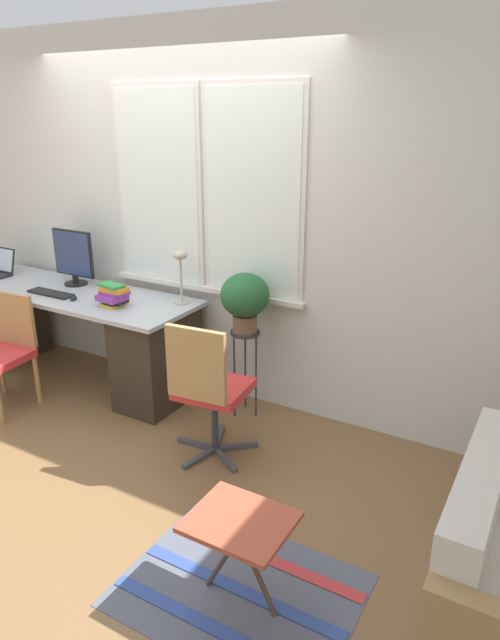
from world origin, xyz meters
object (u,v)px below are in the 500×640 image
at_px(mouse, 74,298).
at_px(potted_plant, 245,298).
at_px(monitor, 73,257).
at_px(office_chair_swivel, 208,388).
at_px(book_stack, 113,295).
at_px(folding_stool, 240,527).
at_px(desk_lamp, 180,265).
at_px(desk_chair_wooden, 2,349).
at_px(keyboard, 51,293).
at_px(plant_stand, 245,345).

height_order(mouse, potted_plant, potted_plant).
relative_size(monitor, office_chair_swivel, 0.48).
height_order(book_stack, folding_stool, book_stack).
distance_m(mouse, potted_plant, 1.35).
distance_m(desk_lamp, desk_chair_wooden, 1.45).
bearing_deg(folding_stool, desk_lamp, 132.80).
xyz_separation_m(monitor, desk_chair_wooden, (-0.01, -0.76, -0.52)).
xyz_separation_m(keyboard, folding_stool, (2.41, -1.18, -0.35)).
bearing_deg(keyboard, book_stack, 3.42).
relative_size(monitor, mouse, 6.99).
xyz_separation_m(office_chair_swivel, plant_stand, (-0.09, 0.60, 0.05)).
xyz_separation_m(monitor, folding_stool, (2.44, -1.47, -0.57)).
relative_size(plant_stand, folding_stool, 1.43).
distance_m(monitor, office_chair_swivel, 1.86).
bearing_deg(mouse, folding_stool, -28.37).
xyz_separation_m(mouse, potted_plant, (1.30, 0.32, 0.13)).
xyz_separation_m(keyboard, office_chair_swivel, (1.66, -0.30, -0.26)).
relative_size(book_stack, plant_stand, 0.34).
bearing_deg(plant_stand, keyboard, -169.12).
xyz_separation_m(potted_plant, folding_stool, (0.84, -1.48, -0.48)).
bearing_deg(desk_chair_wooden, folding_stool, -21.29).
height_order(desk_lamp, desk_chair_wooden, desk_lamp).
distance_m(plant_stand, folding_stool, 1.71).
relative_size(keyboard, desk_lamp, 1.02).
bearing_deg(plant_stand, monitor, -179.75).
bearing_deg(book_stack, potted_plant, 15.52).
bearing_deg(potted_plant, office_chair_swivel, -81.40).
bearing_deg(folding_stool, monitor, 148.90).
height_order(book_stack, plant_stand, book_stack).
bearing_deg(book_stack, folding_stool, -34.11).
bearing_deg(folding_stool, plant_stand, 119.59).
height_order(monitor, book_stack, monitor).
bearing_deg(folding_stool, mouse, 151.63).
bearing_deg(mouse, office_chair_swivel, -11.27).
bearing_deg(mouse, potted_plant, 13.89).
xyz_separation_m(desk_chair_wooden, potted_plant, (1.61, 0.77, 0.44)).
bearing_deg(office_chair_swivel, plant_stand, -86.96).
xyz_separation_m(mouse, book_stack, (0.35, 0.06, 0.07)).
distance_m(book_stack, potted_plant, 0.99).
height_order(desk_lamp, plant_stand, desk_lamp).
bearing_deg(desk_lamp, plant_stand, -3.21).
bearing_deg(plant_stand, potted_plant, 153.43).
xyz_separation_m(monitor, potted_plant, (1.60, 0.01, -0.08)).
relative_size(mouse, folding_stool, 0.14).
relative_size(keyboard, book_stack, 1.85).
height_order(desk_chair_wooden, folding_stool, desk_chair_wooden).
relative_size(mouse, office_chair_swivel, 0.07).
relative_size(office_chair_swivel, potted_plant, 2.24).
bearing_deg(plant_stand, folding_stool, -60.41).
xyz_separation_m(book_stack, folding_stool, (1.80, -1.22, -0.42)).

